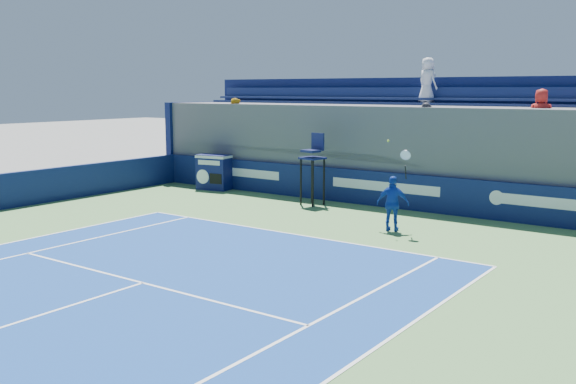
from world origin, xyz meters
The scene contains 5 objects.
back_hoarding centered at (0.00, 17.10, 0.60)m, with size 20.40×0.21×1.20m.
match_clock centered at (-7.28, 16.56, 0.74)m, with size 1.42×0.92×1.40m.
umpire_chair centered at (-2.21, 16.02, 1.53)m, with size 0.80×0.80×2.48m.
tennis_player centered at (1.91, 13.88, 0.80)m, with size 1.01×0.61×2.57m.
stadium_seating centered at (0.00, 19.15, 1.84)m, with size 21.00×4.05×5.11m.
Camera 1 is at (9.87, -2.14, 3.95)m, focal length 40.00 mm.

